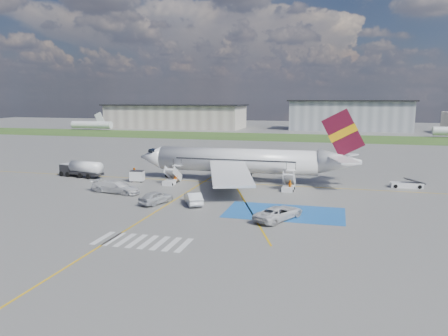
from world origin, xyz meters
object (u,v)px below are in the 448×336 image
(van_white_a, at_px, (279,211))
(car_silver_b, at_px, (193,198))
(airliner, at_px, (246,161))
(gpu_cart, at_px, (137,177))
(belt_loader, at_px, (407,185))
(fuel_tanker, at_px, (82,170))
(car_silver_a, at_px, (156,197))
(van_white_b, at_px, (116,185))

(van_white_a, bearing_deg, car_silver_b, 6.90)
(airliner, height_order, gpu_cart, airliner)
(gpu_cart, xyz_separation_m, belt_loader, (41.70, 6.16, -0.46))
(fuel_tanker, bearing_deg, airliner, 18.06)
(car_silver_a, bearing_deg, car_silver_b, -148.56)
(fuel_tanker, relative_size, car_silver_a, 1.70)
(belt_loader, xyz_separation_m, van_white_a, (-16.46, -22.46, 0.66))
(fuel_tanker, relative_size, gpu_cart, 3.50)
(airliner, distance_m, car_silver_a, 19.72)
(car_silver_a, xyz_separation_m, car_silver_b, (4.75, 0.90, -0.03))
(airliner, xyz_separation_m, car_silver_b, (-3.30, -16.92, -2.57))
(airliner, bearing_deg, car_silver_b, -101.02)
(fuel_tanker, relative_size, van_white_b, 1.45)
(gpu_cart, bearing_deg, van_white_a, -42.72)
(gpu_cart, height_order, car_silver_a, gpu_cart)
(belt_loader, distance_m, car_silver_a, 37.96)
(airliner, height_order, belt_loader, airliner)
(fuel_tanker, relative_size, van_white_a, 1.55)
(airliner, xyz_separation_m, fuel_tanker, (-28.06, -3.36, -2.22))
(airliner, distance_m, fuel_tanker, 28.35)
(gpu_cart, bearing_deg, airliner, 5.82)
(car_silver_b, distance_m, van_white_a, 12.25)
(car_silver_a, height_order, van_white_a, van_white_a)
(fuel_tanker, relative_size, car_silver_b, 1.70)
(gpu_cart, distance_m, van_white_a, 30.04)
(fuel_tanker, height_order, car_silver_a, fuel_tanker)
(car_silver_a, xyz_separation_m, van_white_a, (16.28, -3.26, 0.18))
(airliner, distance_m, van_white_a, 22.75)
(car_silver_a, bearing_deg, airliner, -93.62)
(fuel_tanker, height_order, van_white_b, fuel_tanker)
(gpu_cart, height_order, van_white_a, van_white_a)
(airliner, bearing_deg, gpu_cart, -164.31)
(van_white_b, bearing_deg, van_white_a, -97.43)
(van_white_a, bearing_deg, airliner, -41.94)
(van_white_a, bearing_deg, fuel_tanker, 0.71)
(belt_loader, bearing_deg, van_white_b, -165.90)
(airliner, bearing_deg, fuel_tanker, -173.18)
(belt_loader, xyz_separation_m, car_silver_a, (-32.74, -19.20, 0.48))
(fuel_tanker, height_order, belt_loader, fuel_tanker)
(fuel_tanker, xyz_separation_m, gpu_cart, (11.05, -1.42, -0.35))
(belt_loader, relative_size, van_white_a, 0.93)
(car_silver_b, bearing_deg, airliner, -129.72)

